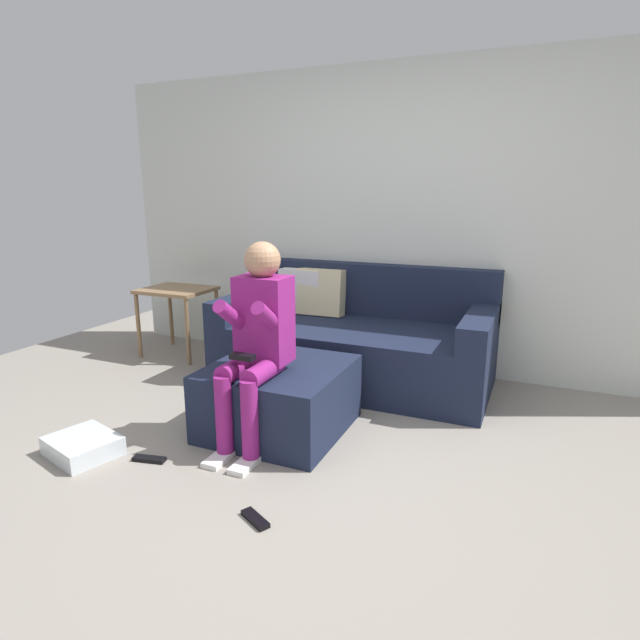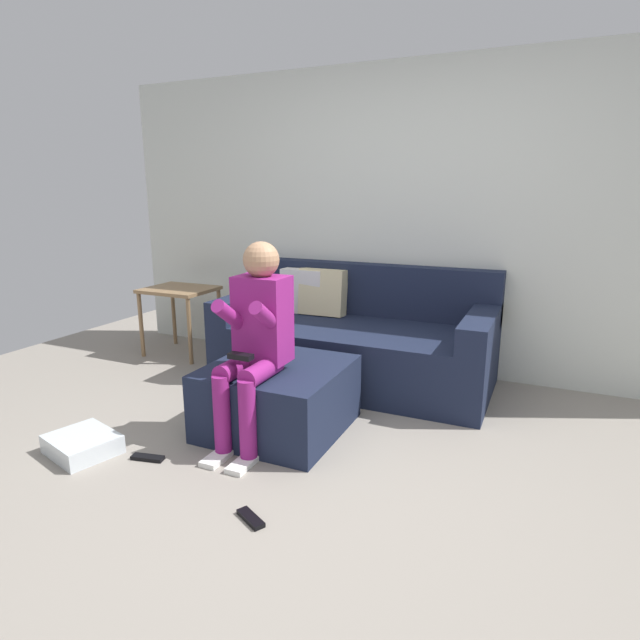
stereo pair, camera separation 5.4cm
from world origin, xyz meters
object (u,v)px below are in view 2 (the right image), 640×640
remote_near_ottoman (251,518)px  side_table (180,298)px  person_seated (256,332)px  storage_bin (83,444)px  couch_sectional (354,341)px  ottoman (278,397)px  remote_by_storage_bin (148,458)px

remote_near_ottoman → side_table: bearing=163.1°
person_seated → storage_bin: 1.18m
storage_bin → remote_near_ottoman: bearing=-7.1°
side_table → couch_sectional: bearing=0.8°
couch_sectional → side_table: 1.70m
couch_sectional → ottoman: size_ratio=2.54×
couch_sectional → remote_near_ottoman: 1.98m
storage_bin → side_table: side_table is taller
person_seated → remote_by_storage_bin: bearing=-133.4°
ottoman → person_seated: bearing=-100.6°
couch_sectional → remote_near_ottoman: size_ratio=12.26×
couch_sectional → remote_near_ottoman: couch_sectional is taller
side_table → remote_near_ottoman: bearing=-45.1°
ottoman → couch_sectional: bearing=83.8°
side_table → remote_by_storage_bin: 2.07m
person_seated → side_table: bearing=141.8°
remote_near_ottoman → remote_by_storage_bin: 0.85m
side_table → remote_near_ottoman: (1.91, -1.92, -0.51)m
side_table → person_seated: bearing=-38.2°
remote_near_ottoman → ottoman: bearing=139.2°
remote_by_storage_bin → storage_bin: bearing=-179.0°
storage_bin → remote_by_storage_bin: size_ratio=2.02×
side_table → remote_near_ottoman: size_ratio=3.62×
remote_near_ottoman → storage_bin: bearing=-158.9°
ottoman → remote_near_ottoman: size_ratio=4.83×
couch_sectional → remote_by_storage_bin: bearing=-109.2°
remote_near_ottoman → remote_by_storage_bin: bearing=-168.1°
storage_bin → remote_by_storage_bin: (0.39, 0.09, -0.04)m
side_table → ottoman: bearing=-33.2°
remote_by_storage_bin → side_table: bearing=111.3°
couch_sectional → remote_near_ottoman: bearing=-83.3°
ottoman → side_table: (-1.57, 1.03, 0.31)m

